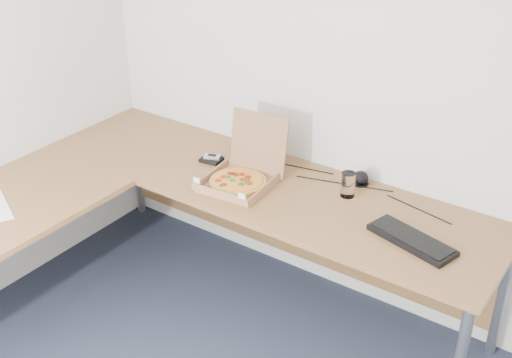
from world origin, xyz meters
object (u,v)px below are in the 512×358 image
Objects in this scene: pizza_box at (240,178)px; desk at (158,204)px; drinking_glass at (348,185)px; keyboard at (412,240)px; wallet at (211,159)px.

desk is at bearing -130.58° from pizza_box.
drinking_glass reaches higher than keyboard.
keyboard is at bearing -25.45° from drinking_glass.
keyboard is at bearing -4.97° from pizza_box.
drinking_glass is 1.15× the size of wallet.
wallet is at bearing 94.43° from desk.
pizza_box is at bearing -164.69° from keyboard.
pizza_box reaches higher than drinking_glass.
desk is 1.23m from keyboard.
desk is at bearing -148.25° from keyboard.
keyboard is 3.65× the size of wallet.
desk is 19.81× the size of drinking_glass.
pizza_box is 3.40× the size of wallet.
pizza_box reaches higher than desk.
drinking_glass is at bearing -0.70° from wallet.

